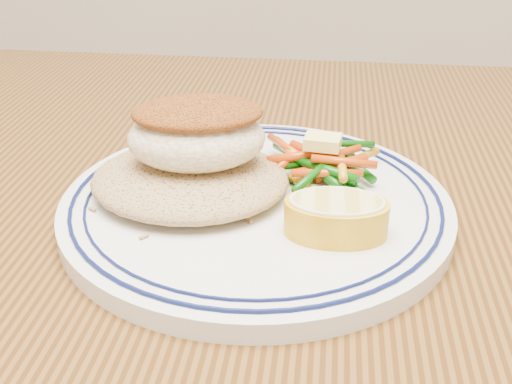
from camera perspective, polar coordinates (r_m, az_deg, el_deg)
The scene contains 7 objects.
dining_table at distance 0.52m, azimuth 4.30°, elevation -13.67°, with size 1.50×0.90×0.75m.
plate at distance 0.48m, azimuth 0.00°, elevation -1.10°, with size 0.29×0.29×0.02m.
rice_pilaf at distance 0.49m, azimuth -5.89°, elevation 1.48°, with size 0.15×0.13×0.03m, color #97764B.
fish_fillet at distance 0.47m, azimuth -5.28°, elevation 5.32°, with size 0.11×0.09×0.05m.
vegetable_pile at distance 0.51m, azimuth 5.70°, elevation 2.50°, with size 0.11×0.11×0.03m.
butter_pat at distance 0.50m, azimuth 5.95°, elevation 4.47°, with size 0.03×0.02×0.01m, color #FFF17C.
lemon_wedge at distance 0.43m, azimuth 7.15°, elevation -2.08°, with size 0.07×0.07×0.03m.
Camera 1 is at (0.01, -0.38, 1.00)m, focal length 45.00 mm.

